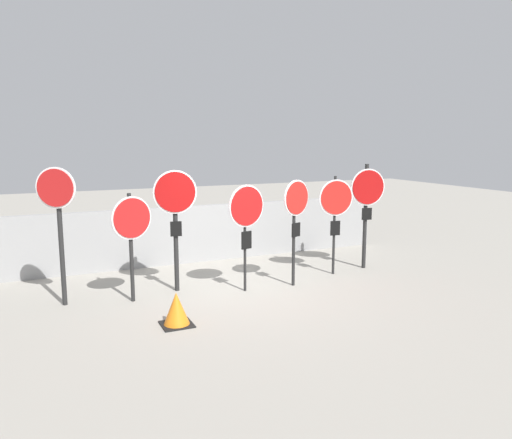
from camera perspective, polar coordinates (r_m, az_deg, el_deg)
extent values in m
plane|color=gray|center=(9.74, -1.93, -7.78)|extent=(40.00, 40.00, 0.00)
cube|color=gray|center=(11.69, -6.27, -1.60)|extent=(9.37, 0.12, 1.33)
cylinder|color=black|center=(9.11, -21.38, -2.31)|extent=(0.08, 0.08, 2.25)
cylinder|color=white|center=(8.92, -21.92, 3.38)|extent=(0.61, 0.37, 0.69)
cylinder|color=red|center=(8.91, -21.97, 3.37)|extent=(0.56, 0.34, 0.63)
cylinder|color=black|center=(8.98, -14.08, -3.19)|extent=(0.07, 0.07, 1.92)
cylinder|color=white|center=(8.83, -14.04, 0.18)|extent=(0.72, 0.25, 0.75)
cylinder|color=red|center=(8.82, -13.99, 0.16)|extent=(0.66, 0.23, 0.69)
cylinder|color=black|center=(9.41, -9.17, -1.35)|extent=(0.09, 0.09, 2.28)
cylinder|color=white|center=(9.24, -9.24, 3.12)|extent=(0.80, 0.14, 0.80)
cylinder|color=#AD0F0F|center=(9.22, -9.22, 3.11)|extent=(0.74, 0.13, 0.74)
cube|color=black|center=(9.33, -9.13, -1.06)|extent=(0.21, 0.05, 0.28)
cylinder|color=black|center=(9.31, -1.28, -2.40)|extent=(0.05, 0.05, 1.95)
cylinder|color=white|center=(9.16, -1.11, 1.55)|extent=(0.76, 0.21, 0.78)
cylinder|color=red|center=(9.14, -1.04, 1.54)|extent=(0.71, 0.20, 0.72)
cube|color=black|center=(9.27, -1.09, -2.37)|extent=(0.22, 0.08, 0.33)
cylinder|color=black|center=(9.67, 4.33, -1.69)|extent=(0.06, 0.06, 2.04)
cylinder|color=white|center=(9.52, 4.64, 2.48)|extent=(0.65, 0.27, 0.69)
cylinder|color=red|center=(9.51, 4.72, 2.47)|extent=(0.59, 0.25, 0.63)
cube|color=black|center=(9.62, 4.59, -1.19)|extent=(0.22, 0.10, 0.27)
cylinder|color=black|center=(10.60, 8.93, -0.69)|extent=(0.06, 0.06, 2.08)
cylinder|color=white|center=(10.47, 9.13, 2.49)|extent=(0.75, 0.12, 0.76)
cylinder|color=red|center=(10.45, 9.17, 2.48)|extent=(0.69, 0.11, 0.70)
cube|color=black|center=(10.56, 9.04, -0.98)|extent=(0.22, 0.05, 0.31)
cylinder|color=black|center=(11.21, 12.37, 0.32)|extent=(0.08, 0.08, 2.31)
cylinder|color=white|center=(11.07, 12.66, 3.63)|extent=(0.80, 0.14, 0.80)
cylinder|color=#AD0F0F|center=(11.05, 12.70, 3.62)|extent=(0.74, 0.13, 0.74)
cube|color=black|center=(11.14, 12.55, 0.63)|extent=(0.23, 0.06, 0.26)
cube|color=black|center=(7.98, -9.04, -11.75)|extent=(0.48, 0.48, 0.02)
cone|color=orange|center=(7.89, -9.09, -9.98)|extent=(0.40, 0.40, 0.50)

